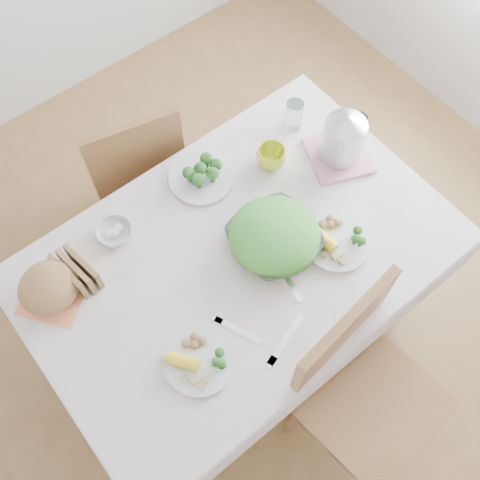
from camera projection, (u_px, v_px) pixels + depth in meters
floor at (239, 325)px, 2.67m from camera, size 3.60×3.60×0.00m
dining_table at (239, 296)px, 2.33m from camera, size 1.40×0.90×0.75m
tablecloth at (239, 255)px, 2.00m from camera, size 1.50×1.00×0.01m
chair_near at (369, 406)px, 2.04m from camera, size 0.51×0.51×1.01m
chair_far at (132, 160)px, 2.54m from camera, size 0.50×0.50×0.92m
salad_bowl at (274, 239)px, 1.98m from camera, size 0.33×0.33×0.07m
dinner_plate_left at (200, 362)px, 1.80m from camera, size 0.29×0.29×0.02m
dinner_plate_right at (336, 241)px, 2.00m from camera, size 0.30×0.30×0.02m
broccoli_plate at (201, 178)px, 2.13m from camera, size 0.30×0.30×0.02m
napkin at (54, 294)px, 1.92m from camera, size 0.28×0.28×0.00m
bread_loaf at (49, 288)px, 1.87m from camera, size 0.24×0.23×0.12m
fruit_bowl at (115, 233)px, 2.01m from camera, size 0.16×0.16×0.04m
yellow_mug at (271, 157)px, 2.13m from camera, size 0.15×0.15×0.09m
glass_tumbler at (294, 115)px, 2.20m from camera, size 0.09×0.09×0.13m
pink_tray at (339, 156)px, 2.18m from camera, size 0.30×0.30×0.02m
electric_kettle at (343, 137)px, 2.08m from camera, size 0.21×0.21×0.22m
fork_left at (238, 330)px, 1.86m from camera, size 0.09×0.17×0.00m
fork_right at (289, 282)px, 1.94m from camera, size 0.06×0.17×0.00m
knife at (286, 339)px, 1.85m from camera, size 0.20×0.09×0.00m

